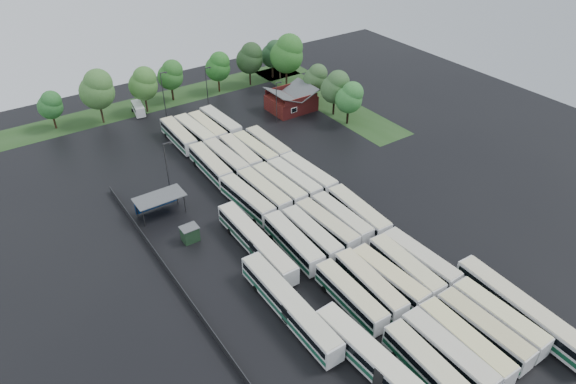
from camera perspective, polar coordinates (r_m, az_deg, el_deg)
ground at (r=80.50m, az=3.68°, el=-5.92°), size 160.00×160.00×0.00m
brick_building at (r=120.93m, az=0.36°, el=9.94°), size 10.07×8.60×5.39m
wash_shed at (r=87.84m, az=-14.17°, el=-0.69°), size 8.20×4.20×3.58m
utility_hut at (r=81.88m, az=-10.84°, el=-4.57°), size 2.70×2.20×2.62m
grass_strip_north at (r=130.38m, az=-13.45°, el=9.98°), size 80.00×10.00×0.01m
grass_strip_east at (r=127.19m, az=4.11°, el=10.22°), size 10.00×50.00×0.01m
west_fence at (r=77.53m, az=-13.34°, el=-8.29°), size 0.10×50.00×1.20m
bus_r0c0 at (r=64.46m, az=15.38°, el=-18.31°), size 3.20×12.99×3.59m
bus_r0c1 at (r=66.40m, az=17.32°, el=-16.69°), size 2.79×12.92×3.59m
bus_r0c2 at (r=67.99m, az=19.00°, el=-15.53°), size 3.08×13.17×3.65m
bus_r0c3 at (r=70.19m, az=20.86°, el=-14.09°), size 2.90×12.94×3.59m
bus_r0c4 at (r=72.21m, az=22.35°, el=-12.83°), size 2.93×13.04×3.62m
bus_r1c0 at (r=70.26m, az=6.96°, el=-11.40°), size 2.96×12.64×3.50m
bus_r1c1 at (r=72.03m, az=9.08°, el=-10.16°), size 3.38×12.97×3.58m
bus_r1c2 at (r=73.49m, az=11.12°, el=-9.36°), size 3.20×12.77×3.53m
bus_r1c3 at (r=75.37m, az=12.91°, el=-8.27°), size 3.22×13.04×3.60m
bus_r1c4 at (r=77.21m, az=14.44°, el=-7.33°), size 3.20×12.96×3.58m
bus_r2c0 at (r=77.76m, az=0.58°, el=-5.62°), size 3.34×13.15×3.63m
bus_r2c1 at (r=79.28m, az=2.62°, el=-4.79°), size 2.89×12.76×3.54m
bus_r2c2 at (r=81.12m, az=4.32°, el=-3.80°), size 3.16×12.85×3.55m
bus_r2c3 at (r=82.83m, az=5.96°, el=-3.00°), size 2.77×12.62×3.51m
bus_r2c4 at (r=84.28m, az=7.82°, el=-2.31°), size 3.43×13.44×3.71m
bus_r3c0 at (r=86.91m, az=-4.56°, el=-0.82°), size 3.40×13.24×3.65m
bus_r3c1 at (r=88.51m, az=-2.70°, el=-0.02°), size 3.13×13.15×3.64m
bus_r3c2 at (r=89.91m, az=-0.99°, el=0.62°), size 3.24×13.10×3.62m
bus_r3c3 at (r=91.47m, az=0.68°, el=1.26°), size 3.25×12.96×3.58m
bus_r3c4 at (r=93.00m, az=2.25°, el=1.89°), size 3.47×13.37×3.69m
bus_r4c0 at (r=97.10m, az=-8.64°, el=3.02°), size 3.16×13.29×3.68m
bus_r4c1 at (r=98.42m, az=-6.89°, el=3.62°), size 3.01×13.10×3.63m
bus_r4c2 at (r=99.93m, az=-5.33°, el=4.20°), size 3.06×12.77×3.53m
bus_r4c3 at (r=100.93m, az=-3.69°, el=4.61°), size 3.08×12.68×3.51m
bus_r4c4 at (r=102.57m, az=-2.21°, el=5.20°), size 2.77×12.78×3.56m
bus_r5c0 at (r=108.41m, az=-12.05°, el=6.16°), size 3.04×13.05×3.62m
bus_r5c1 at (r=109.01m, az=-10.31°, el=6.55°), size 3.31×13.25×3.66m
bus_r5c2 at (r=110.16m, az=-8.92°, el=6.97°), size 2.93×12.78×3.54m
bus_r5c3 at (r=111.83m, az=-7.50°, el=7.58°), size 3.30×13.34×3.69m
artic_bus_west_a at (r=63.21m, az=10.24°, el=-18.63°), size 3.83×20.15×3.72m
artic_bus_west_b at (r=77.94m, az=-3.57°, el=-5.60°), size 2.91×19.27×3.57m
artic_bus_west_c at (r=68.44m, az=0.12°, el=-12.50°), size 2.93×19.80×3.67m
artic_bus_east at (r=74.34m, az=24.52°, el=-11.85°), size 3.57×19.73×3.64m
minibus at (r=124.01m, az=-16.30°, el=8.92°), size 2.96×5.89×2.46m
tree_north_0 at (r=121.83m, az=-24.88°, el=8.79°), size 5.25×5.25×8.69m
tree_north_1 at (r=119.66m, az=-20.42°, el=10.68°), size 7.49×7.49×12.40m
tree_north_2 at (r=122.40m, az=-15.74°, el=11.56°), size 6.53×6.53×10.81m
tree_north_3 at (r=127.19m, az=-12.88°, el=12.60°), size 6.06×6.06×10.04m
tree_north_4 at (r=130.07m, az=-7.75°, el=13.68°), size 6.14×6.14×10.17m
tree_north_5 at (r=133.14m, az=-4.23°, el=14.64°), size 6.67×6.67×11.04m
tree_north_6 at (r=137.73m, az=-1.64°, el=15.11°), size 6.06×6.05×10.02m
tree_east_0 at (r=113.43m, az=6.91°, el=10.41°), size 5.89×5.89×9.76m
tree_east_1 at (r=117.17m, az=5.33°, el=11.57°), size 6.34×6.34×10.50m
tree_east_2 at (r=123.90m, az=3.12°, el=12.57°), size 5.59×5.59×9.26m
tree_east_3 at (r=130.94m, az=-0.06°, el=15.16°), size 8.22×8.22×13.61m
tree_east_4 at (r=137.17m, az=-0.81°, el=15.00°), size 5.97×5.97×9.89m
lamp_post_ne at (r=113.30m, az=-1.24°, el=10.20°), size 1.46×0.28×9.48m
lamp_post_nw at (r=89.30m, az=-13.25°, el=2.68°), size 1.69×0.33×10.96m
lamp_post_back_w at (r=117.86m, az=-13.65°, el=10.68°), size 1.69×0.33×10.98m
lamp_post_back_e at (r=121.21m, az=-8.97°, el=11.62°), size 1.54×0.30×10.03m
puddle_0 at (r=68.91m, az=14.22°, el=-16.08°), size 6.41×6.41×0.01m
puddle_1 at (r=73.43m, az=16.83°, el=-12.64°), size 3.39×3.39×0.01m
puddle_2 at (r=78.66m, az=-0.69°, el=-6.98°), size 7.51×7.51×0.01m
puddle_3 at (r=81.98m, az=7.88°, el=-5.35°), size 3.31×3.31×0.01m
puddle_4 at (r=77.36m, az=19.69°, el=-10.41°), size 2.85×2.85×0.01m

